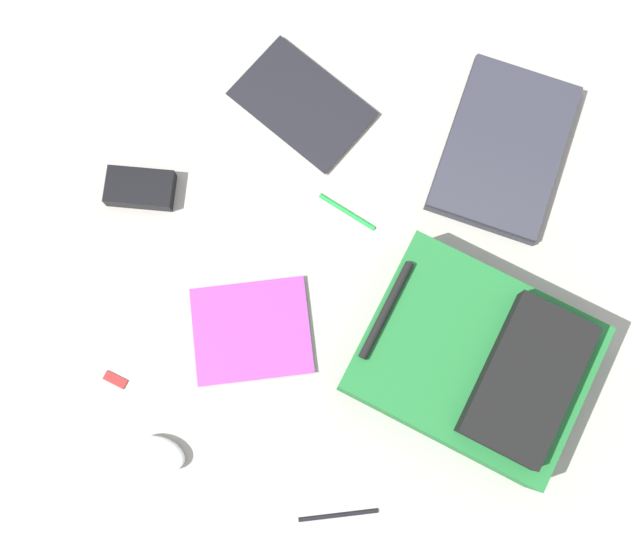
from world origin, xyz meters
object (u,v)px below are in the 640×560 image
object	(u,v)px
book_comic	(252,331)
pen_black	(338,515)
power_brick	(140,188)
computer_mouse	(160,453)
backpack	(477,362)
usb_stick	(115,380)
pen_blue	(347,211)
laptop	(504,148)
book_blue	(302,104)

from	to	relation	value
book_comic	pen_black	bearing A→B (deg)	-141.30
power_brick	computer_mouse	bearing A→B (deg)	-160.30
computer_mouse	book_comic	bearing A→B (deg)	165.51
backpack	power_brick	xyz separation A→B (m)	(0.20, 0.71, -0.05)
backpack	computer_mouse	distance (m)	0.61
usb_stick	book_comic	bearing A→B (deg)	-57.32
pen_blue	usb_stick	xyz separation A→B (m)	(-0.43, 0.36, -0.00)
laptop	computer_mouse	size ratio (longest dim) A/B	3.87
book_comic	usb_stick	bearing A→B (deg)	122.68
laptop	pen_black	world-z (taller)	laptop
laptop	book_blue	bearing A→B (deg)	89.41
book_blue	pen_black	xyz separation A→B (m)	(-0.78, -0.25, -0.00)
backpack	computer_mouse	bearing A→B (deg)	118.65
laptop	pen_black	xyz separation A→B (m)	(-0.78, 0.17, -0.01)
computer_mouse	book_blue	bearing A→B (deg)	-179.45
usb_stick	book_blue	bearing A→B (deg)	-19.51
computer_mouse	pen_blue	xyz separation A→B (m)	(0.54, -0.24, -0.01)
backpack	book_blue	world-z (taller)	backpack
pen_blue	book_blue	bearing A→B (deg)	34.66
book_blue	computer_mouse	world-z (taller)	computer_mouse
computer_mouse	pen_black	distance (m)	0.35
laptop	pen_blue	world-z (taller)	laptop
laptop	computer_mouse	distance (m)	0.91
backpack	book_blue	distance (m)	0.63
book_comic	pen_black	xyz separation A→B (m)	(-0.30, -0.24, -0.00)
backpack	pen_black	distance (m)	0.38
backpack	pen_black	world-z (taller)	backpack
book_blue	power_brick	size ratio (longest dim) A/B	2.38
book_blue	usb_stick	size ratio (longest dim) A/B	7.00
book_comic	pen_black	size ratio (longest dim) A/B	1.86
pen_black	pen_blue	xyz separation A→B (m)	(0.58, 0.11, 0.00)
laptop	pen_black	size ratio (longest dim) A/B	2.50
book_blue	pen_blue	distance (m)	0.25
backpack	power_brick	size ratio (longest dim) A/B	3.45
computer_mouse	usb_stick	bearing A→B (deg)	-124.08
backpack	usb_stick	world-z (taller)	backpack
laptop	book_comic	world-z (taller)	laptop
laptop	computer_mouse	world-z (taller)	computer_mouse
laptop	book_blue	distance (m)	0.42
book_comic	book_blue	bearing A→B (deg)	1.27
computer_mouse	power_brick	bearing A→B (deg)	-152.17
power_brick	pen_blue	distance (m)	0.42
backpack	laptop	size ratio (longest dim) A/B	1.25
book_blue	power_brick	distance (m)	0.37
book_comic	computer_mouse	world-z (taller)	computer_mouse
backpack	book_comic	bearing A→B (deg)	94.01
book_comic	backpack	bearing A→B (deg)	-85.99
book_blue	power_brick	xyz separation A→B (m)	(-0.25, 0.28, 0.01)
book_comic	book_blue	size ratio (longest dim) A/B	0.87
pen_black	computer_mouse	bearing A→B (deg)	84.11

